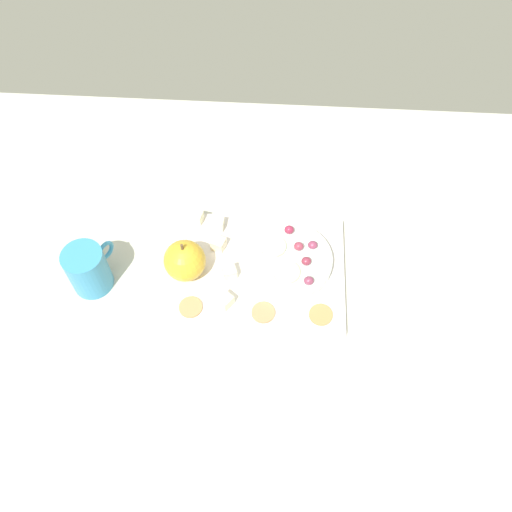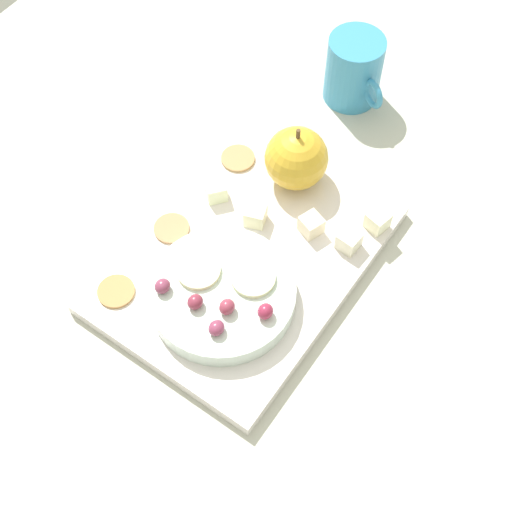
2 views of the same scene
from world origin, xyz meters
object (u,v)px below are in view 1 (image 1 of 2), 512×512
Objects in this scene: cracker_0 at (191,307)px; grape_4 at (306,261)px; serving_dish at (288,261)px; cracker_2 at (263,312)px; apple_slice_1 at (287,272)px; grape_2 at (309,280)px; cup at (88,269)px; platter at (254,271)px; cheese_cube_2 at (219,244)px; cheese_cube_3 at (196,217)px; apple_slice_0 at (273,246)px; apple_whole at (185,261)px; cheese_cube_0 at (230,272)px; cheese_cube_1 at (225,301)px; grape_1 at (299,246)px; grape_0 at (289,230)px; grape_3 at (313,245)px; cheese_cube_4 at (218,224)px; cracker_1 at (321,315)px.

grape_4 is (-20.37, -9.14, 2.99)cm from cracker_0.
serving_dish is 3.85× the size of cracker_2.
grape_4 reaches higher than apple_slice_1.
apple_slice_1 is at bearing -21.83° from grape_2.
apple_slice_1 is at bearing -177.28° from cup.
platter is 18.54× the size of grape_2.
serving_dish is 6.92× the size of cheese_cube_2.
grape_2 reaches higher than cheese_cube_3.
apple_slice_0 reaches higher than serving_dish.
apple_whole reaches higher than cheese_cube_0.
grape_1 reaches higher than cheese_cube_1.
cheese_cube_0 is at bearing 39.43° from grape_0.
cracker_0 is 22.76cm from grape_1.
cup reaches higher than cracker_2.
cracker_0 and cracker_2 have the same top height.
grape_0 is 11.35cm from grape_2.
grape_3 is 1.00× the size of grape_4.
cracker_0 is 23.54cm from grape_0.
apple_slice_1 is (-3.79, -7.09, 2.52)cm from cracker_2.
grape_2 is 39.94cm from cup.
apple_slice_1 is at bearing 140.79° from cheese_cube_4.
cheese_cube_1 is at bearing 15.44° from grape_2.
apple_slice_0 is at bearing -167.77° from cup.
platter is 18.54× the size of grape_1.
grape_0 is at bearing -131.25° from platter.
cheese_cube_1 is (10.99, 9.04, -0.03)cm from serving_dish.
cup reaches higher than platter.
serving_dish is at bearing -140.56° from cheese_cube_1.
cracker_0 is at bearing -1.07° from cracker_2.
cheese_cube_2 is at bearing -5.21° from apple_slice_0.
grape_0 is (0.09, -5.71, 2.07)cm from serving_dish.
grape_3 is (-22.75, 6.54, 1.97)cm from cheese_cube_3.
grape_3 is (-4.38, -2.59, 1.94)cm from serving_dish.
cracker_2 is (-14.29, 19.60, -0.98)cm from cheese_cube_3.
cheese_cube_2 is at bearing -55.49° from cracker_2.
grape_2 and grape_4 have the same top height.
cracker_1 is 1.00× the size of cracker_2.
cheese_cube_0 is 1.30× the size of grape_2.
serving_dish and cheese_cube_4 have the same top height.
cheese_cube_1 is 1.00× the size of cheese_cube_2.
serving_dish is 19.98cm from cracker_0.
grape_3 is at bearing 164.10° from cheese_cube_4.
grape_2 is (-22.52, 2.25, -0.67)cm from apple_whole.
apple_whole is 23.79cm from grape_3.
cheese_cube_1 reaches higher than platter.
cheese_cube_2 is (13.38, -3.07, -0.03)cm from serving_dish.
cheese_cube_2 is 7.85cm from cheese_cube_3.
platter is 18.54× the size of grape_0.
platter is 18.54× the size of grape_3.
platter is at bearing 1.48° from grape_4.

